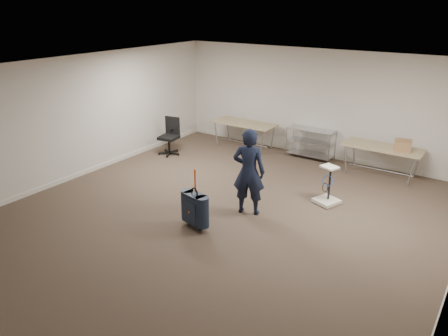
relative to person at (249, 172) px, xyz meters
The scene contains 10 objects.
ground 1.06m from the person, 120.21° to the right, with size 9.00×9.00×0.00m, color #46392B.
room_shell 1.21m from the person, 110.04° to the left, with size 8.00×9.00×9.00m.
folding_table_left 4.07m from the person, 122.88° to the left, with size 1.80×0.75×0.73m.
folding_table_right 3.77m from the person, 65.05° to the left, with size 1.80×0.75×0.73m.
wire_shelf 3.70m from the person, 94.83° to the left, with size 1.22×0.47×0.80m.
person is the anchor object (origin of this frame).
suitcase 1.27m from the person, 113.51° to the right, with size 0.46×0.33×1.15m.
office_chair 4.07m from the person, 152.97° to the left, with size 0.60×0.60×0.99m.
equipment_cart 1.81m from the person, 48.10° to the left, with size 0.58×0.58×0.82m.
cardboard_box 3.90m from the person, 58.49° to the left, with size 0.35×0.27×0.27m, color #9C6C48.
Camera 1 is at (4.26, -6.13, 3.91)m, focal length 35.00 mm.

